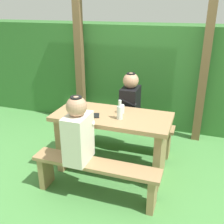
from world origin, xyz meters
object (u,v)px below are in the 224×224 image
(person_white_shirt, at_px, (78,132))
(bottle_left, at_px, (120,111))
(picnic_table, at_px, (112,133))
(drinking_glass, at_px, (122,109))
(cell_phone, at_px, (96,116))
(bench_far, at_px, (124,130))
(bench_near, at_px, (95,172))
(person_black_coat, at_px, (130,101))

(person_white_shirt, height_order, bottle_left, person_white_shirt)
(picnic_table, height_order, drinking_glass, drinking_glass)
(bottle_left, height_order, cell_phone, bottle_left)
(picnic_table, xyz_separation_m, person_white_shirt, (-0.18, -0.54, 0.24))
(picnic_table, xyz_separation_m, bench_far, (0.00, 0.55, -0.21))
(bench_near, height_order, drinking_glass, drinking_glass)
(person_white_shirt, bearing_deg, cell_phone, 87.66)
(person_white_shirt, relative_size, drinking_glass, 7.28)
(person_black_coat, bearing_deg, picnic_table, -97.90)
(bench_near, height_order, bench_far, same)
(bench_far, xyz_separation_m, cell_phone, (-0.16, -0.64, 0.46))
(person_white_shirt, bearing_deg, drinking_glass, 67.21)
(person_black_coat, relative_size, bottle_left, 3.18)
(picnic_table, distance_m, cell_phone, 0.31)
(bench_far, bearing_deg, drinking_glass, -78.99)
(person_black_coat, relative_size, cell_phone, 5.14)
(bench_far, height_order, person_white_shirt, person_white_shirt)
(bottle_left, bearing_deg, drinking_glass, 100.57)
(person_black_coat, bearing_deg, person_white_shirt, -103.36)
(bench_near, bearing_deg, picnic_table, 90.00)
(person_black_coat, height_order, drinking_glass, person_black_coat)
(picnic_table, relative_size, cell_phone, 10.00)
(bench_near, distance_m, bottle_left, 0.72)
(bottle_left, relative_size, cell_phone, 1.62)
(picnic_table, xyz_separation_m, person_black_coat, (0.08, 0.54, 0.24))
(bench_near, xyz_separation_m, bottle_left, (0.12, 0.47, 0.54))
(picnic_table, distance_m, person_white_shirt, 0.62)
(bench_far, xyz_separation_m, bottle_left, (0.12, -0.63, 0.54))
(bench_far, bearing_deg, cell_phone, -104.43)
(bench_near, distance_m, bench_far, 1.10)
(person_black_coat, bearing_deg, drinking_glass, -88.49)
(picnic_table, bearing_deg, bench_far, 90.00)
(drinking_glass, distance_m, bottle_left, 0.19)
(bench_far, relative_size, drinking_glass, 14.16)
(bench_near, xyz_separation_m, person_black_coat, (0.08, 1.09, 0.45))
(picnic_table, height_order, bench_far, picnic_table)
(bench_near, height_order, person_black_coat, person_black_coat)
(picnic_table, xyz_separation_m, drinking_glass, (0.09, 0.10, 0.29))
(bench_far, distance_m, person_black_coat, 0.46)
(person_white_shirt, height_order, cell_phone, person_white_shirt)
(bench_far, relative_size, person_white_shirt, 1.95)
(bottle_left, bearing_deg, person_black_coat, 94.16)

